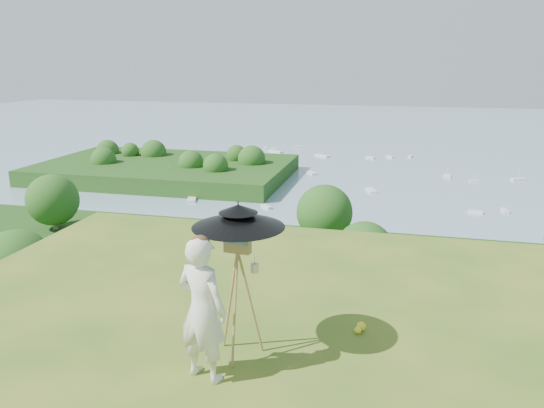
% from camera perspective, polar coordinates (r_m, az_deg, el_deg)
% --- Properties ---
extents(shoreline_tier, '(170.00, 28.00, 8.00)m').
position_cam_1_polar(shoreline_tier, '(88.25, 12.49, -11.78)').
color(shoreline_tier, slate).
rests_on(shoreline_tier, bay_water).
extents(bay_water, '(700.00, 700.00, 0.00)m').
position_cam_1_polar(bay_water, '(246.77, 13.62, 6.05)').
color(bay_water, '#7695A9').
rests_on(bay_water, ground).
extents(peninsula, '(90.00, 60.00, 12.00)m').
position_cam_1_polar(peninsula, '(178.70, -11.40, 4.43)').
color(peninsula, '#173D10').
rests_on(peninsula, bay_water).
extents(slope_trees, '(110.00, 50.00, 6.00)m').
position_cam_1_polar(slope_trees, '(43.09, 12.57, -10.65)').
color(slope_trees, '#245519').
rests_on(slope_trees, forest_slope).
extents(harbor_town, '(110.00, 22.00, 5.00)m').
position_cam_1_polar(harbor_town, '(85.54, 12.74, -7.90)').
color(harbor_town, beige).
rests_on(harbor_town, shoreline_tier).
extents(moored_boats, '(140.00, 140.00, 0.70)m').
position_cam_1_polar(moored_boats, '(169.50, 9.14, 2.35)').
color(moored_boats, silver).
rests_on(moored_boats, bay_water).
extents(painter, '(0.72, 0.58, 1.71)m').
position_cam_1_polar(painter, '(6.07, -7.51, -11.16)').
color(painter, silver).
rests_on(painter, ground).
extents(field_easel, '(0.69, 0.69, 1.68)m').
position_cam_1_polar(field_easel, '(6.48, -3.64, -9.45)').
color(field_easel, '#9E7B42').
rests_on(field_easel, ground).
extents(sun_umbrella, '(1.22, 1.22, 0.59)m').
position_cam_1_polar(sun_umbrella, '(6.20, -3.63, -2.32)').
color(sun_umbrella, black).
rests_on(sun_umbrella, field_easel).
extents(painter_cap, '(0.24, 0.28, 0.10)m').
position_cam_1_polar(painter_cap, '(5.76, -7.78, -3.95)').
color(painter_cap, '#D47477').
rests_on(painter_cap, painter).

